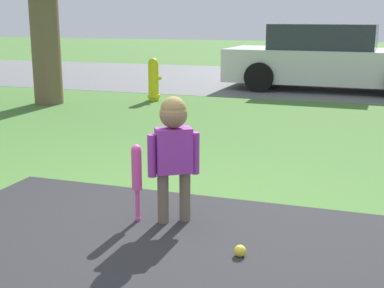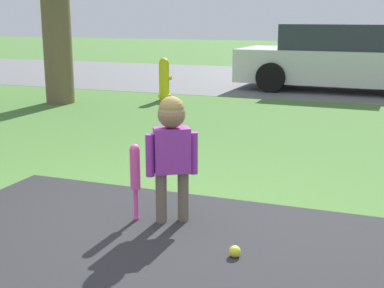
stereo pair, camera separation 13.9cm
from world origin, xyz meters
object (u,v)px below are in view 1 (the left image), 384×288
object	(u,v)px
child	(174,142)
baseball_bat	(137,172)
sports_ball	(240,251)
parked_car	(331,59)
fire_hydrant	(154,80)

from	to	relation	value
child	baseball_bat	size ratio (longest dim) A/B	1.60
child	sports_ball	distance (m)	0.91
child	baseball_bat	world-z (taller)	child
child	parked_car	size ratio (longest dim) A/B	0.21
sports_ball	fire_hydrant	distance (m)	6.41
sports_ball	baseball_bat	bearing A→B (deg)	158.23
fire_hydrant	sports_ball	bearing A→B (deg)	-62.51
baseball_bat	sports_ball	size ratio (longest dim) A/B	7.60
child	fire_hydrant	size ratio (longest dim) A/B	1.22
fire_hydrant	parked_car	xyz separation A→B (m)	(2.82, 2.46, 0.25)
baseball_bat	parked_car	xyz separation A→B (m)	(0.71, 7.80, 0.24)
baseball_bat	fire_hydrant	distance (m)	5.74
sports_ball	parked_car	distance (m)	8.16
child	fire_hydrant	distance (m)	5.78
baseball_bat	sports_ball	world-z (taller)	baseball_bat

